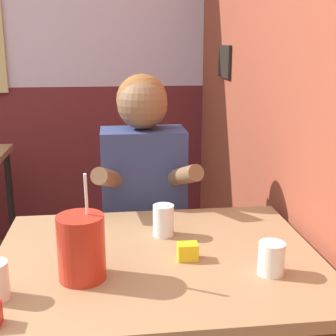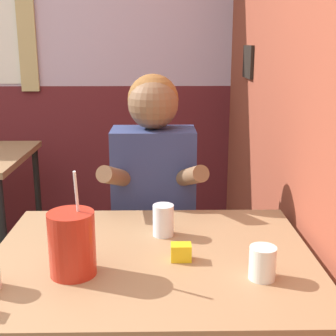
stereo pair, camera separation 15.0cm
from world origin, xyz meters
The scene contains 8 objects.
brick_wall_right centered at (1.37, 1.14, 1.35)m, with size 0.08×4.28×2.70m.
back_wall centered at (-0.01, 2.31, 1.36)m, with size 5.69×0.09×2.70m.
main_table centered at (0.82, 0.28, 0.69)m, with size 0.97×0.78×0.77m.
person_seated centered at (0.82, 0.84, 0.67)m, with size 0.42×0.40×1.27m.
cocktail_pitcher centered at (0.61, 0.16, 0.86)m, with size 0.13×0.13×0.30m.
glass_near_pitcher centered at (0.86, 0.43, 0.82)m, with size 0.07×0.07×0.11m.
glass_center centered at (1.12, 0.13, 0.81)m, with size 0.07×0.07×0.09m.
condiment_mustard centered at (0.91, 0.24, 0.79)m, with size 0.06×0.04×0.05m.
Camera 2 is at (0.85, -1.02, 1.39)m, focal length 50.00 mm.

